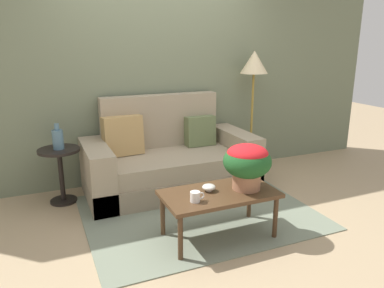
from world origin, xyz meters
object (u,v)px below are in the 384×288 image
(side_table, at_px, (60,166))
(potted_plant, at_px, (247,162))
(snack_bowl, at_px, (209,187))
(table_vase, at_px, (58,139))
(floor_lamp, at_px, (254,71))
(coffee_mug, at_px, (196,197))
(couch, at_px, (169,162))
(coffee_table, at_px, (219,197))

(side_table, relative_size, potted_plant, 1.42)
(snack_bowl, height_order, table_vase, table_vase)
(side_table, bearing_deg, floor_lamp, 2.90)
(floor_lamp, bearing_deg, coffee_mug, -133.83)
(couch, distance_m, floor_lamp, 1.61)
(couch, height_order, coffee_mug, couch)
(side_table, height_order, coffee_mug, side_table)
(snack_bowl, bearing_deg, floor_lamp, 47.15)
(couch, height_order, floor_lamp, floor_lamp)
(couch, bearing_deg, potted_plant, -77.93)
(coffee_mug, relative_size, snack_bowl, 1.04)
(coffee_table, xyz_separation_m, coffee_mug, (-0.27, -0.10, 0.09))
(couch, bearing_deg, coffee_table, -89.27)
(floor_lamp, height_order, potted_plant, floor_lamp)
(table_vase, bearing_deg, side_table, 106.20)
(snack_bowl, xyz_separation_m, table_vase, (-1.14, 1.27, 0.25))
(potted_plant, xyz_separation_m, table_vase, (-1.48, 1.35, 0.03))
(potted_plant, distance_m, coffee_mug, 0.57)
(coffee_table, distance_m, side_table, 1.81)
(side_table, height_order, table_vase, table_vase)
(side_table, distance_m, coffee_mug, 1.72)
(coffee_table, bearing_deg, coffee_mug, -159.43)
(floor_lamp, relative_size, potted_plant, 3.73)
(coffee_table, bearing_deg, couch, 90.73)
(coffee_table, xyz_separation_m, potted_plant, (0.26, -0.02, 0.30))
(side_table, height_order, snack_bowl, side_table)
(floor_lamp, bearing_deg, coffee_table, -130.09)
(side_table, distance_m, table_vase, 0.30)
(floor_lamp, distance_m, snack_bowl, 2.10)
(coffee_mug, bearing_deg, potted_plant, 8.52)
(coffee_table, distance_m, snack_bowl, 0.12)
(coffee_mug, xyz_separation_m, snack_bowl, (0.20, 0.16, -0.01))
(snack_bowl, relative_size, table_vase, 0.44)
(coffee_mug, xyz_separation_m, table_vase, (-0.95, 1.43, 0.24))
(side_table, relative_size, snack_bowl, 5.05)
(coffee_table, relative_size, snack_bowl, 8.39)
(floor_lamp, relative_size, snack_bowl, 13.24)
(coffee_table, relative_size, floor_lamp, 0.63)
(side_table, relative_size, table_vase, 2.22)
(couch, bearing_deg, floor_lamp, 8.92)
(floor_lamp, bearing_deg, snack_bowl, -132.85)
(coffee_mug, bearing_deg, side_table, 123.47)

